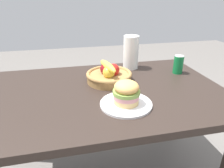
# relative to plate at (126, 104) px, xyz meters

# --- Properties ---
(dining_table) EXTENTS (1.40, 0.90, 0.75)m
(dining_table) POSITION_rel_plate_xyz_m (-0.07, 0.19, -0.11)
(dining_table) COLOR #2D231E
(dining_table) RESTS_ON ground_plane
(plate) EXTENTS (0.26, 0.26, 0.01)m
(plate) POSITION_rel_plate_xyz_m (0.00, 0.00, 0.00)
(plate) COLOR white
(plate) RESTS_ON dining_table
(sandwich) EXTENTS (0.14, 0.14, 0.12)m
(sandwich) POSITION_rel_plate_xyz_m (0.00, -0.00, 0.07)
(sandwich) COLOR #E5BC75
(sandwich) RESTS_ON plate
(soda_can) EXTENTS (0.07, 0.07, 0.13)m
(soda_can) POSITION_rel_plate_xyz_m (0.48, 0.35, 0.06)
(soda_can) COLOR #147238
(soda_can) RESTS_ON dining_table
(fruit_basket) EXTENTS (0.29, 0.29, 0.14)m
(fruit_basket) POSITION_rel_plate_xyz_m (-0.02, 0.31, 0.04)
(fruit_basket) COLOR #9E7542
(fruit_basket) RESTS_ON dining_table
(paper_towel_roll) EXTENTS (0.11, 0.11, 0.24)m
(paper_towel_roll) POSITION_rel_plate_xyz_m (0.18, 0.52, 0.11)
(paper_towel_roll) COLOR white
(paper_towel_roll) RESTS_ON dining_table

